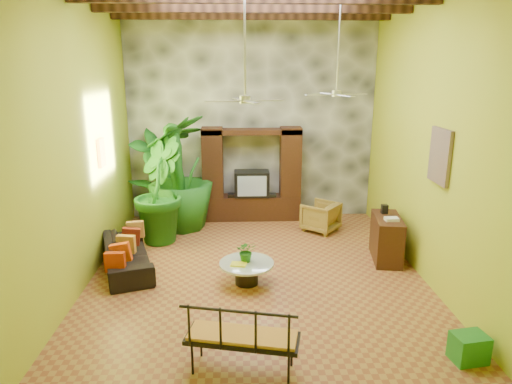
{
  "coord_description": "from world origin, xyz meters",
  "views": [
    {
      "loc": [
        -0.31,
        -7.77,
        3.71
      ],
      "look_at": [
        -0.0,
        0.2,
        1.51
      ],
      "focal_mm": 32.0,
      "sensor_mm": 36.0,
      "label": 1
    }
  ],
  "objects_px": {
    "ceiling_fan_front": "(245,86)",
    "coffee_table": "(247,270)",
    "tall_plant_b": "(157,190)",
    "iron_bench": "(243,335)",
    "side_console": "(386,238)",
    "sofa": "(127,255)",
    "tall_plant_c": "(180,173)",
    "entertainment_center": "(252,181)",
    "green_bin": "(469,348)",
    "tall_plant_a": "(156,176)",
    "wicker_armchair": "(321,217)",
    "ceiling_fan_back": "(337,83)"
  },
  "relations": [
    {
      "from": "ceiling_fan_front",
      "to": "coffee_table",
      "type": "xyz_separation_m",
      "value": [
        0.01,
        -0.02,
        -3.15
      ]
    },
    {
      "from": "tall_plant_b",
      "to": "iron_bench",
      "type": "bearing_deg",
      "value": -68.99
    },
    {
      "from": "side_console",
      "to": "sofa",
      "type": "bearing_deg",
      "value": -168.69
    },
    {
      "from": "sofa",
      "to": "tall_plant_b",
      "type": "relative_size",
      "value": 0.87
    },
    {
      "from": "tall_plant_b",
      "to": "tall_plant_c",
      "type": "xyz_separation_m",
      "value": [
        0.39,
        0.8,
        0.19
      ]
    },
    {
      "from": "entertainment_center",
      "to": "coffee_table",
      "type": "xyz_separation_m",
      "value": [
        -0.19,
        -3.56,
        -0.71
      ]
    },
    {
      "from": "ceiling_fan_front",
      "to": "entertainment_center",
      "type": "bearing_deg",
      "value": 86.76
    },
    {
      "from": "green_bin",
      "to": "entertainment_center",
      "type": "bearing_deg",
      "value": 114.32
    },
    {
      "from": "tall_plant_a",
      "to": "ceiling_fan_front",
      "type": "bearing_deg",
      "value": -58.56
    },
    {
      "from": "tall_plant_a",
      "to": "tall_plant_b",
      "type": "relative_size",
      "value": 1.0
    },
    {
      "from": "tall_plant_a",
      "to": "side_console",
      "type": "distance_m",
      "value": 5.56
    },
    {
      "from": "side_console",
      "to": "wicker_armchair",
      "type": "bearing_deg",
      "value": 129.09
    },
    {
      "from": "tall_plant_b",
      "to": "green_bin",
      "type": "xyz_separation_m",
      "value": [
        4.72,
        -4.49,
        -0.95
      ]
    },
    {
      "from": "wicker_armchair",
      "to": "sofa",
      "type": "bearing_deg",
      "value": -24.82
    },
    {
      "from": "ceiling_fan_front",
      "to": "green_bin",
      "type": "height_order",
      "value": "ceiling_fan_front"
    },
    {
      "from": "tall_plant_a",
      "to": "wicker_armchair",
      "type": "bearing_deg",
      "value": -12.32
    },
    {
      "from": "ceiling_fan_front",
      "to": "tall_plant_b",
      "type": "relative_size",
      "value": 0.81
    },
    {
      "from": "entertainment_center",
      "to": "tall_plant_b",
      "type": "distance_m",
      "value": 2.49
    },
    {
      "from": "ceiling_fan_back",
      "to": "wicker_armchair",
      "type": "xyz_separation_m",
      "value": [
        -0.02,
        1.02,
        -3.06
      ]
    },
    {
      "from": "tall_plant_c",
      "to": "iron_bench",
      "type": "relative_size",
      "value": 1.81
    },
    {
      "from": "wicker_armchair",
      "to": "coffee_table",
      "type": "relative_size",
      "value": 0.78
    },
    {
      "from": "entertainment_center",
      "to": "ceiling_fan_back",
      "type": "distance_m",
      "value": 3.5
    },
    {
      "from": "tall_plant_c",
      "to": "green_bin",
      "type": "relative_size",
      "value": 6.2
    },
    {
      "from": "tall_plant_a",
      "to": "coffee_table",
      "type": "xyz_separation_m",
      "value": [
        2.13,
        -3.49,
        -0.88
      ]
    },
    {
      "from": "coffee_table",
      "to": "sofa",
      "type": "bearing_deg",
      "value": 162.95
    },
    {
      "from": "ceiling_fan_front",
      "to": "sofa",
      "type": "xyz_separation_m",
      "value": [
        -2.23,
        0.67,
        -3.11
      ]
    },
    {
      "from": "sofa",
      "to": "iron_bench",
      "type": "xyz_separation_m",
      "value": [
        2.15,
        -3.15,
        0.26
      ]
    },
    {
      "from": "tall_plant_a",
      "to": "tall_plant_b",
      "type": "xyz_separation_m",
      "value": [
        0.25,
        -1.3,
        0.01
      ]
    },
    {
      "from": "entertainment_center",
      "to": "ceiling_fan_back",
      "type": "height_order",
      "value": "ceiling_fan_back"
    },
    {
      "from": "wicker_armchair",
      "to": "green_bin",
      "type": "xyz_separation_m",
      "value": [
        1.07,
        -4.94,
        -0.15
      ]
    },
    {
      "from": "entertainment_center",
      "to": "iron_bench",
      "type": "height_order",
      "value": "entertainment_center"
    },
    {
      "from": "coffee_table",
      "to": "tall_plant_c",
      "type": "bearing_deg",
      "value": 116.42
    },
    {
      "from": "tall_plant_b",
      "to": "coffee_table",
      "type": "distance_m",
      "value": 3.02
    },
    {
      "from": "tall_plant_a",
      "to": "side_console",
      "type": "bearing_deg",
      "value": -27.36
    },
    {
      "from": "ceiling_fan_front",
      "to": "coffee_table",
      "type": "height_order",
      "value": "ceiling_fan_front"
    },
    {
      "from": "wicker_armchair",
      "to": "tall_plant_c",
      "type": "bearing_deg",
      "value": -56.86
    },
    {
      "from": "wicker_armchair",
      "to": "side_console",
      "type": "bearing_deg",
      "value": 70.04
    },
    {
      "from": "sofa",
      "to": "wicker_armchair",
      "type": "height_order",
      "value": "wicker_armchair"
    },
    {
      "from": "tall_plant_a",
      "to": "iron_bench",
      "type": "bearing_deg",
      "value": -71.12
    },
    {
      "from": "sofa",
      "to": "wicker_armchair",
      "type": "relative_size",
      "value": 2.65
    },
    {
      "from": "ceiling_fan_front",
      "to": "green_bin",
      "type": "distance_m",
      "value": 4.88
    },
    {
      "from": "tall_plant_a",
      "to": "iron_bench",
      "type": "xyz_separation_m",
      "value": [
        2.04,
        -5.95,
        -0.59
      ]
    },
    {
      "from": "entertainment_center",
      "to": "ceiling_fan_back",
      "type": "bearing_deg",
      "value": -50.43
    },
    {
      "from": "tall_plant_b",
      "to": "iron_bench",
      "type": "xyz_separation_m",
      "value": [
        1.79,
        -4.65,
        -0.6
      ]
    },
    {
      "from": "tall_plant_a",
      "to": "tall_plant_c",
      "type": "xyz_separation_m",
      "value": [
        0.64,
        -0.5,
        0.2
      ]
    },
    {
      "from": "entertainment_center",
      "to": "tall_plant_c",
      "type": "height_order",
      "value": "tall_plant_c"
    },
    {
      "from": "entertainment_center",
      "to": "coffee_table",
      "type": "distance_m",
      "value": 3.63
    },
    {
      "from": "sofa",
      "to": "ceiling_fan_back",
      "type": "bearing_deg",
      "value": -95.13
    },
    {
      "from": "entertainment_center",
      "to": "ceiling_fan_front",
      "type": "relative_size",
      "value": 1.29
    },
    {
      "from": "tall_plant_a",
      "to": "green_bin",
      "type": "height_order",
      "value": "tall_plant_a"
    }
  ]
}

